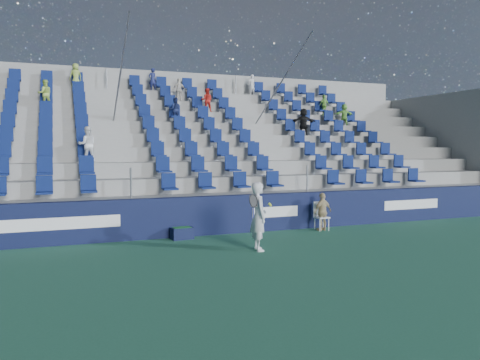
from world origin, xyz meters
name	(u,v)px	position (x,y,z in m)	size (l,w,h in m)	color
ground	(272,254)	(0.00, 0.00, 0.00)	(70.00, 70.00, 0.00)	#2C674A
sponsor_wall	(230,214)	(0.00, 3.15, 0.60)	(24.00, 0.32, 1.20)	#0F1538
grandstand	(188,161)	(0.00, 8.24, 2.13)	(24.00, 8.17, 6.63)	gray
tennis_player	(259,216)	(-0.14, 0.55, 0.90)	(0.69, 0.71, 1.80)	silver
line_judge_chair	(320,214)	(2.96, 2.65, 0.53)	(0.42, 0.43, 0.93)	white
line_judge	(323,212)	(2.96, 2.50, 0.62)	(0.73, 0.30, 1.24)	tan
ball_bin	(182,233)	(-1.66, 2.75, 0.19)	(0.67, 0.47, 0.35)	#0E1333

